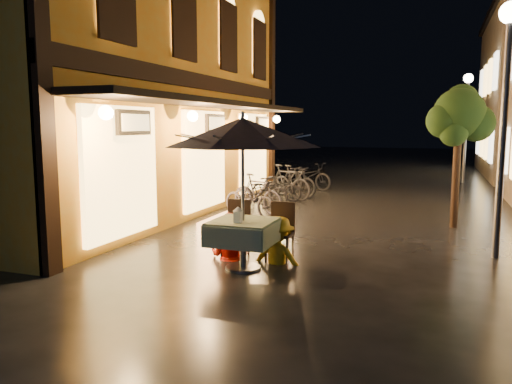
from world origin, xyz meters
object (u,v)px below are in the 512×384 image
at_px(cafe_table, 243,232).
at_px(person_orange, 230,214).
at_px(patio_umbrella, 243,132).
at_px(streetlamp_near, 506,84).
at_px(table_lantern, 238,214).
at_px(person_yellow, 278,218).
at_px(bicycle_0, 250,199).

height_order(cafe_table, person_orange, person_orange).
distance_m(cafe_table, patio_umbrella, 1.56).
xyz_separation_m(streetlamp_near, table_lantern, (-3.82, -2.30, -2.00)).
distance_m(person_orange, person_yellow, 0.86).
xyz_separation_m(patio_umbrella, table_lantern, (0.00, -0.20, -1.23)).
bearing_deg(bicycle_0, patio_umbrella, -136.55).
bearing_deg(table_lantern, cafe_table, 90.00).
xyz_separation_m(streetlamp_near, patio_umbrella, (-3.82, -2.10, -0.77)).
relative_size(patio_umbrella, table_lantern, 9.84).
distance_m(patio_umbrella, person_yellow, 1.56).
bearing_deg(cafe_table, bicycle_0, 109.20).
bearing_deg(patio_umbrella, person_yellow, 53.70).
bearing_deg(table_lantern, person_yellow, 61.78).
distance_m(table_lantern, bicycle_0, 4.76).
bearing_deg(bicycle_0, person_orange, -140.22).
relative_size(streetlamp_near, person_orange, 2.77).
height_order(person_orange, bicycle_0, person_orange).
height_order(table_lantern, bicycle_0, table_lantern).
bearing_deg(cafe_table, table_lantern, -90.00).
height_order(patio_umbrella, person_orange, patio_umbrella).
bearing_deg(bicycle_0, cafe_table, -136.55).
relative_size(streetlamp_near, cafe_table, 4.27).
xyz_separation_m(person_orange, bicycle_0, (-1.04, 3.74, -0.32)).
xyz_separation_m(patio_umbrella, bicycle_0, (-1.49, 4.29, -1.70)).
xyz_separation_m(streetlamp_near, person_yellow, (-3.41, -1.54, -2.17)).
bearing_deg(bicycle_0, table_lantern, -137.36).
xyz_separation_m(streetlamp_near, person_orange, (-4.28, -1.54, -2.15)).
xyz_separation_m(cafe_table, person_orange, (-0.46, 0.55, 0.18)).
height_order(cafe_table, person_yellow, person_yellow).
height_order(cafe_table, bicycle_0, bicycle_0).
xyz_separation_m(table_lantern, person_yellow, (0.41, 0.76, -0.17)).
bearing_deg(person_yellow, cafe_table, 58.07).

